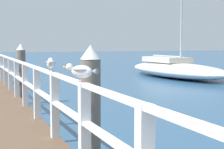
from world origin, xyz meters
name	(u,v)px	position (x,y,z in m)	size (l,w,h in m)	color
pier_railing	(17,74)	(1.12, 10.02, 1.13)	(0.12, 18.57, 1.00)	white
dock_piling_near	(91,113)	(1.50, 4.80, 0.98)	(0.29, 0.29, 1.94)	#6B6056
dock_piling_far	(21,74)	(1.50, 11.94, 0.98)	(0.29, 0.29, 1.94)	#6B6056
seagull_foreground	(81,71)	(1.12, 3.97, 1.64)	(0.33, 0.40, 0.21)	white
seagull_background	(51,63)	(1.12, 5.67, 1.64)	(0.22, 0.47, 0.21)	white
boat_1	(176,69)	(10.96, 18.09, 0.48)	(3.43, 8.54, 11.06)	white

